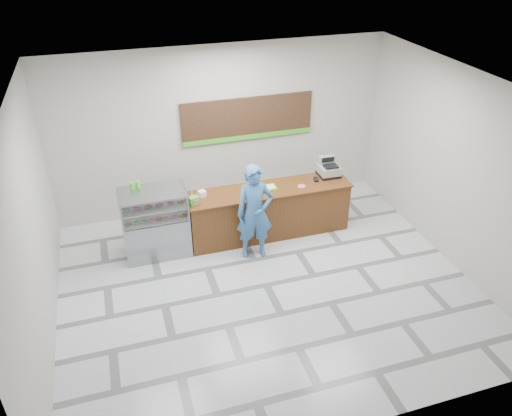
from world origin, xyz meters
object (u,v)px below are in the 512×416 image
object	(u,v)px
customer	(255,212)
serving_tray	(268,187)
cash_register	(329,169)
display_case	(155,223)
sales_counter	(269,211)

from	to	relation	value
customer	serving_tray	bearing A→B (deg)	60.53
cash_register	customer	world-z (taller)	customer
serving_tray	cash_register	bearing A→B (deg)	3.86
display_case	cash_register	distance (m)	3.59
sales_counter	customer	xyz separation A→B (m)	(-0.47, -0.60, 0.41)
cash_register	serving_tray	xyz separation A→B (m)	(-1.34, -0.15, -0.13)
sales_counter	cash_register	world-z (taller)	cash_register
sales_counter	serving_tray	size ratio (longest dim) A/B	9.33
sales_counter	display_case	xyz separation A→B (m)	(-2.22, -0.00, 0.16)
sales_counter	cash_register	distance (m)	1.50
sales_counter	cash_register	xyz separation A→B (m)	(1.33, 0.19, 0.66)
display_case	cash_register	bearing A→B (deg)	2.99
sales_counter	cash_register	bearing A→B (deg)	7.93
sales_counter	customer	bearing A→B (deg)	-128.29
sales_counter	customer	world-z (taller)	customer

